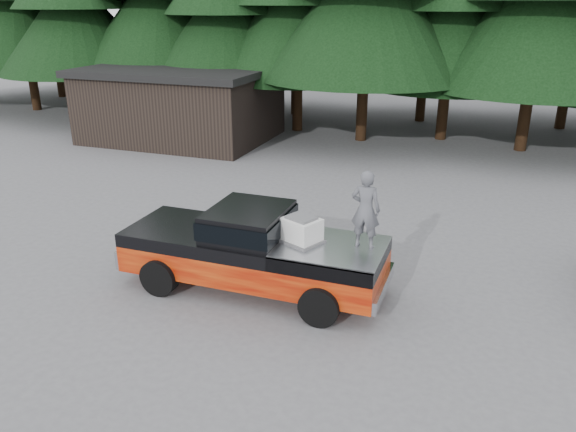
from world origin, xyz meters
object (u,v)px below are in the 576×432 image
(man_on_bed, at_px, (366,210))
(utility_building, at_px, (182,103))
(air_compressor, at_px, (301,231))
(pickup_truck, at_px, (254,261))

(man_on_bed, xyz_separation_m, utility_building, (-11.47, 12.41, -0.49))
(air_compressor, relative_size, utility_building, 0.09)
(man_on_bed, relative_size, utility_building, 0.20)
(pickup_truck, height_order, air_compressor, air_compressor)
(man_on_bed, bearing_deg, pickup_truck, 6.25)
(pickup_truck, distance_m, man_on_bed, 2.87)
(utility_building, bearing_deg, air_compressor, -51.14)
(pickup_truck, relative_size, utility_building, 0.71)
(air_compressor, xyz_separation_m, utility_building, (-10.16, 12.62, 0.08))
(air_compressor, bearing_deg, man_on_bed, 33.28)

